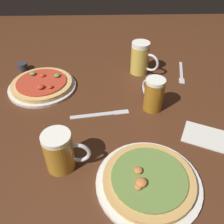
% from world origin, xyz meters
% --- Properties ---
extents(ground_plane, '(2.40, 2.40, 0.03)m').
position_xyz_m(ground_plane, '(0.00, 0.00, -0.01)').
color(ground_plane, '#4C2816').
extents(pizza_plate_near, '(0.31, 0.31, 0.05)m').
position_xyz_m(pizza_plate_near, '(0.10, -0.31, 0.02)').
color(pizza_plate_near, silver).
rests_on(pizza_plate_near, ground_plane).
extents(pizza_plate_far, '(0.30, 0.30, 0.05)m').
position_xyz_m(pizza_plate_far, '(-0.31, 0.20, 0.02)').
color(pizza_plate_far, silver).
rests_on(pizza_plate_far, ground_plane).
extents(beer_mug_dark, '(0.08, 0.13, 0.14)m').
position_xyz_m(beer_mug_dark, '(0.16, 0.05, 0.07)').
color(beer_mug_dark, '#9E6619').
rests_on(beer_mug_dark, ground_plane).
extents(beer_mug_amber, '(0.14, 0.09, 0.13)m').
position_xyz_m(beer_mug_amber, '(-0.16, -0.23, 0.07)').
color(beer_mug_amber, '#B27A23').
rests_on(beer_mug_amber, ground_plane).
extents(beer_mug_pale, '(0.13, 0.11, 0.16)m').
position_xyz_m(beer_mug_pale, '(0.15, 0.33, 0.08)').
color(beer_mug_pale, gold).
rests_on(beer_mug_pale, ground_plane).
extents(ramekin_sauce, '(0.05, 0.05, 0.04)m').
position_xyz_m(ramekin_sauce, '(-0.44, 0.37, 0.02)').
color(ramekin_sauce, '#333338').
rests_on(ramekin_sauce, ground_plane).
extents(napkin_folded, '(0.18, 0.16, 0.01)m').
position_xyz_m(napkin_folded, '(0.33, -0.12, 0.00)').
color(napkin_folded, silver).
rests_on(napkin_folded, ground_plane).
extents(fork_left, '(0.06, 0.21, 0.01)m').
position_xyz_m(fork_left, '(0.36, 0.32, 0.00)').
color(fork_left, silver).
rests_on(fork_left, ground_plane).
extents(knife_right, '(0.23, 0.05, 0.01)m').
position_xyz_m(knife_right, '(-0.05, 0.01, 0.00)').
color(knife_right, silver).
rests_on(knife_right, ground_plane).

